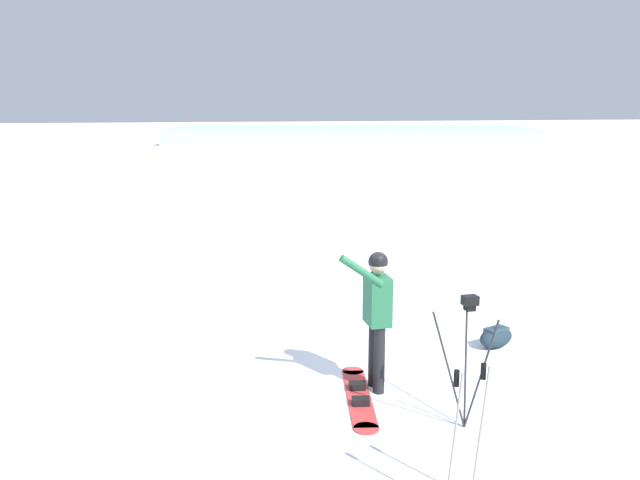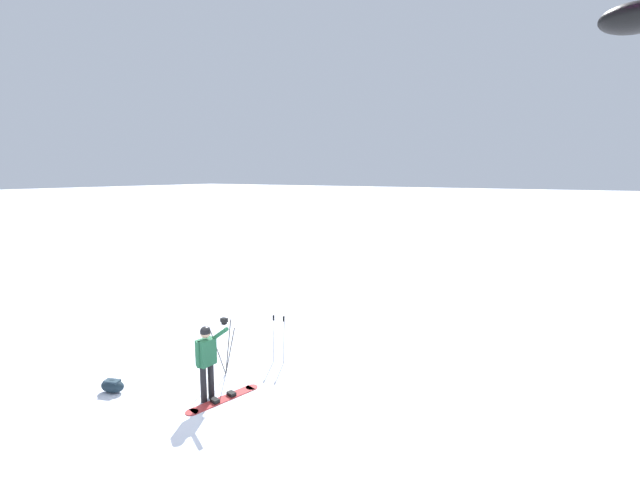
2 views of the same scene
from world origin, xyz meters
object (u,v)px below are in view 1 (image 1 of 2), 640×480
(snowboarder, at_px, (377,306))
(gear_bag_large, at_px, (496,337))
(snowboard, at_px, (359,396))
(camera_tripod, at_px, (468,335))
(ski_poles, at_px, (468,417))

(snowboarder, relative_size, gear_bag_large, 2.72)
(snowboard, relative_size, gear_bag_large, 2.83)
(snowboard, bearing_deg, camera_tripod, -139.31)
(snowboard, distance_m, ski_poles, 2.50)
(snowboard, bearing_deg, ski_poles, -175.77)
(gear_bag_large, xyz_separation_m, ski_poles, (-3.45, 2.29, 0.69))
(snowboarder, distance_m, snowboard, 1.10)
(camera_tripod, distance_m, ski_poles, 1.53)
(gear_bag_large, height_order, ski_poles, ski_poles)
(camera_tripod, xyz_separation_m, ski_poles, (-1.35, 0.69, -0.20))
(gear_bag_large, relative_size, ski_poles, 0.50)
(snowboarder, distance_m, camera_tripod, 1.34)
(snowboarder, distance_m, ski_poles, 2.56)
(camera_tripod, relative_size, ski_poles, 1.15)
(snowboarder, height_order, gear_bag_large, snowboarder)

